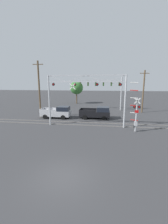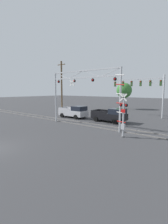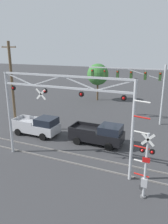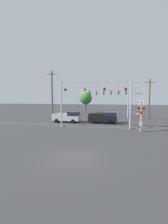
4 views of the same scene
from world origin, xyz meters
The scene contains 9 objects.
rail_track_near centered at (0.00, 11.98, 0.05)m, with size 80.00×0.08×0.10m, color gray.
rail_track_far centered at (0.00, 13.42, 0.05)m, with size 80.00×0.08×0.10m, color gray.
crossing_gantry centered at (-0.01, 11.70, 4.94)m, with size 10.66×0.26×7.07m.
crossing_signal_mast centered at (6.38, 10.10, 2.20)m, with size 1.41×0.35×6.13m.
traffic_signal_span centered at (3.14, 24.66, 5.09)m, with size 9.49×0.39×7.14m.
pickup_truck_lead centered at (1.18, 16.44, 0.99)m, with size 5.10×2.35×2.02m.
pickup_truck_following centered at (-5.53, 15.95, 0.99)m, with size 5.03×2.35×2.02m.
utility_pole_left centered at (-8.63, 16.09, 4.95)m, with size 1.80×0.28×9.59m.
background_tree_beyond_span centered at (-5.47, 33.68, 4.51)m, with size 3.69×3.69×6.37m.
Camera 3 is at (7.77, -1.91, 8.90)m, focal length 35.00 mm.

